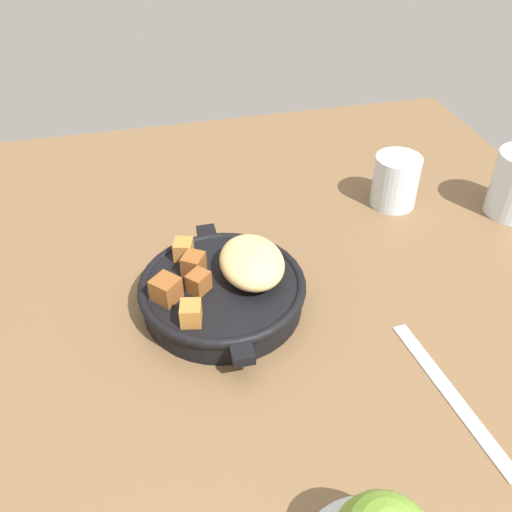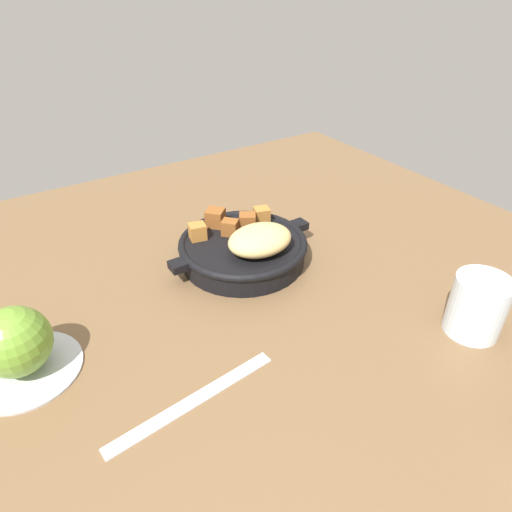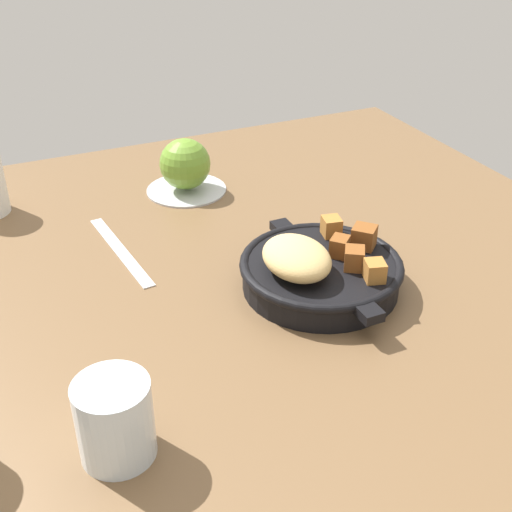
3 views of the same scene
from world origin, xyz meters
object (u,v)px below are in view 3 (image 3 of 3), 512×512
butter_knife (120,250)px  red_apple (185,164)px  cast_iron_skillet (319,269)px  water_glass_short (115,420)px

butter_knife → red_apple: bearing=-51.0°
cast_iron_skillet → red_apple: 33.57cm
red_apple → water_glass_short: 54.32cm
cast_iron_skillet → butter_knife: 27.47cm
cast_iron_skillet → red_apple: bearing=9.4°
cast_iron_skillet → water_glass_short: size_ratio=3.09×
butter_knife → cast_iron_skillet: bearing=-139.1°
water_glass_short → butter_knife: bearing=-14.8°
red_apple → butter_knife: red_apple is taller
red_apple → water_glass_short: (-48.93, 23.56, -0.66)cm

